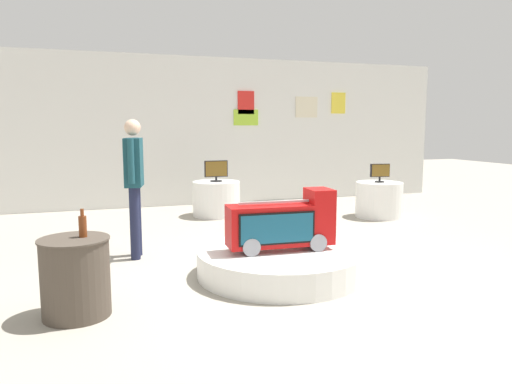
# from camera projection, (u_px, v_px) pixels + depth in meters

# --- Properties ---
(ground_plane) EXTENTS (30.00, 30.00, 0.00)m
(ground_plane) POSITION_uv_depth(u_px,v_px,m) (300.00, 271.00, 5.58)
(ground_plane) COLOR #A8A091
(back_wall_display) EXTENTS (11.15, 0.13, 3.10)m
(back_wall_display) POSITION_uv_depth(u_px,v_px,m) (204.00, 131.00, 10.17)
(back_wall_display) COLOR silver
(back_wall_display) RESTS_ON ground
(main_display_pedestal) EXTENTS (1.86, 1.86, 0.29)m
(main_display_pedestal) POSITION_uv_depth(u_px,v_px,m) (280.00, 262.00, 5.40)
(main_display_pedestal) COLOR white
(main_display_pedestal) RESTS_ON ground
(novelty_firetruck_tv) EXTENTS (1.21, 0.46, 0.67)m
(novelty_firetruck_tv) POSITION_uv_depth(u_px,v_px,m) (283.00, 225.00, 5.35)
(novelty_firetruck_tv) COLOR gray
(novelty_firetruck_tv) RESTS_ON main_display_pedestal
(display_pedestal_left_rear) EXTENTS (0.88, 0.88, 0.64)m
(display_pedestal_left_rear) POSITION_uv_depth(u_px,v_px,m) (216.00, 199.00, 8.96)
(display_pedestal_left_rear) COLOR white
(display_pedestal_left_rear) RESTS_ON ground
(tv_on_left_rear) EXTENTS (0.44, 0.22, 0.39)m
(tv_on_left_rear) POSITION_uv_depth(u_px,v_px,m) (216.00, 170.00, 8.89)
(tv_on_left_rear) COLOR black
(tv_on_left_rear) RESTS_ON display_pedestal_left_rear
(display_pedestal_center_rear) EXTENTS (0.85, 0.85, 0.64)m
(display_pedestal_center_rear) POSITION_uv_depth(u_px,v_px,m) (379.00, 200.00, 8.84)
(display_pedestal_center_rear) COLOR white
(display_pedestal_center_rear) RESTS_ON ground
(tv_on_center_rear) EXTENTS (0.36, 0.16, 0.34)m
(tv_on_center_rear) POSITION_uv_depth(u_px,v_px,m) (380.00, 172.00, 8.77)
(tv_on_center_rear) COLOR black
(tv_on_center_rear) RESTS_ON display_pedestal_center_rear
(side_table_round) EXTENTS (0.61, 0.61, 0.70)m
(side_table_round) POSITION_uv_depth(u_px,v_px,m) (76.00, 276.00, 4.21)
(side_table_round) COLOR #4C4238
(side_table_round) RESTS_ON ground
(bottle_on_side_table) EXTENTS (0.07, 0.07, 0.25)m
(bottle_on_side_table) POSITION_uv_depth(u_px,v_px,m) (83.00, 226.00, 4.20)
(bottle_on_side_table) COLOR brown
(bottle_on_side_table) RESTS_ON side_table_round
(shopper_browsing_near_truck) EXTENTS (0.27, 0.55, 1.75)m
(shopper_browsing_near_truck) POSITION_uv_depth(u_px,v_px,m) (134.00, 177.00, 6.02)
(shopper_browsing_near_truck) COLOR #1E233F
(shopper_browsing_near_truck) RESTS_ON ground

